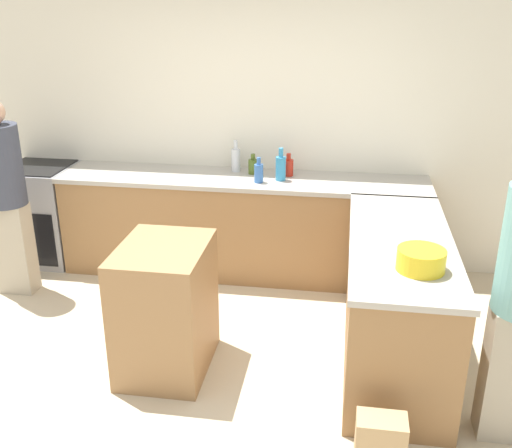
{
  "coord_description": "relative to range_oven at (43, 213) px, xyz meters",
  "views": [
    {
      "loc": [
        0.92,
        -3.27,
        2.49
      ],
      "look_at": [
        0.32,
        0.54,
        0.97
      ],
      "focal_mm": 42.0,
      "sensor_mm": 36.0,
      "label": 1
    }
  ],
  "objects": [
    {
      "name": "island_table",
      "position": [
        1.71,
        -1.58,
        -0.01
      ],
      "size": [
        0.58,
        0.74,
        0.92
      ],
      "color": "#997047",
      "rests_on": "ground_plane"
    },
    {
      "name": "person_by_range",
      "position": [
        0.07,
        -0.68,
        0.44
      ],
      "size": [
        0.34,
        0.34,
        1.68
      ],
      "color": "#ADA38E",
      "rests_on": "ground_plane"
    },
    {
      "name": "ground_plane",
      "position": [
        1.96,
        -1.76,
        -0.47
      ],
      "size": [
        14.0,
        14.0,
        0.0
      ],
      "primitive_type": "plane",
      "color": "beige"
    },
    {
      "name": "vinegar_bottle_clear",
      "position": [
        1.87,
        0.18,
        0.57
      ],
      "size": [
        0.08,
        0.08,
        0.29
      ],
      "color": "silver",
      "rests_on": "counter_back"
    },
    {
      "name": "counter_back",
      "position": [
        1.96,
        0.0,
        -0.0
      ],
      "size": [
        3.3,
        0.66,
        0.93
      ],
      "color": "olive",
      "rests_on": "ground_plane"
    },
    {
      "name": "mixing_bowl",
      "position": [
        3.34,
        -1.69,
        0.53
      ],
      "size": [
        0.29,
        0.29,
        0.13
      ],
      "color": "yellow",
      "rests_on": "counter_peninsula"
    },
    {
      "name": "hot_sauce_bottle",
      "position": [
        2.36,
        0.11,
        0.54
      ],
      "size": [
        0.09,
        0.09,
        0.2
      ],
      "color": "red",
      "rests_on": "counter_back"
    },
    {
      "name": "counter_peninsula",
      "position": [
        3.27,
        -1.22,
        -0.0
      ],
      "size": [
        0.69,
        1.85,
        0.93
      ],
      "color": "olive",
      "rests_on": "ground_plane"
    },
    {
      "name": "dish_soap_bottle",
      "position": [
        2.31,
        -0.03,
        0.57
      ],
      "size": [
        0.09,
        0.09,
        0.29
      ],
      "color": "#338CBF",
      "rests_on": "counter_back"
    },
    {
      "name": "paper_bag",
      "position": [
        3.14,
        -2.35,
        -0.3
      ],
      "size": [
        0.27,
        0.18,
        0.34
      ],
      "color": "tan",
      "rests_on": "ground_plane"
    },
    {
      "name": "olive_oil_bottle",
      "position": [
        2.04,
        0.13,
        0.53
      ],
      "size": [
        0.09,
        0.09,
        0.18
      ],
      "color": "#475B1E",
      "rests_on": "counter_back"
    },
    {
      "name": "range_oven",
      "position": [
        0.0,
        0.0,
        0.0
      ],
      "size": [
        0.61,
        0.63,
        0.94
      ],
      "color": "#99999E",
      "rests_on": "ground_plane"
    },
    {
      "name": "wall_back",
      "position": [
        1.96,
        0.34,
        0.88
      ],
      "size": [
        8.0,
        0.06,
        2.7
      ],
      "color": "silver",
      "rests_on": "ground_plane"
    },
    {
      "name": "water_bottle_blue",
      "position": [
        2.13,
        -0.12,
        0.55
      ],
      "size": [
        0.08,
        0.08,
        0.22
      ],
      "color": "#386BB7",
      "rests_on": "counter_back"
    }
  ]
}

